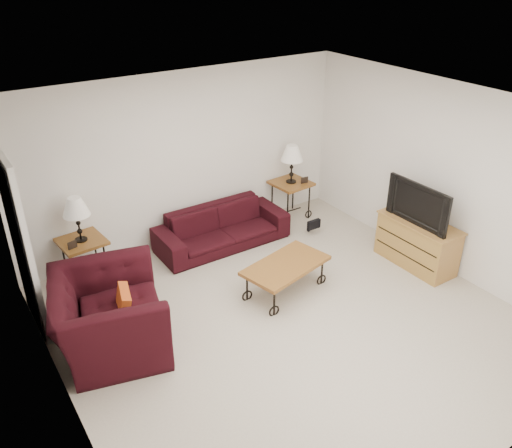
{
  "coord_description": "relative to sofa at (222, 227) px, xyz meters",
  "views": [
    {
      "loc": [
        -3.07,
        -3.95,
        3.94
      ],
      "look_at": [
        0.0,
        0.7,
        1.0
      ],
      "focal_mm": 37.15,
      "sensor_mm": 36.0,
      "label": 1
    }
  ],
  "objects": [
    {
      "name": "lamp_right",
      "position": [
        1.39,
        0.18,
        0.63
      ],
      "size": [
        0.37,
        0.37,
        0.61
      ],
      "primitive_type": null,
      "rotation": [
        0.0,
        0.0,
        0.08
      ],
      "color": "black",
      "rests_on": "side_table_right"
    },
    {
      "name": "photo_frame_right",
      "position": [
        1.54,
        0.03,
        0.38
      ],
      "size": [
        0.12,
        0.03,
        0.1
      ],
      "primitive_type": "cube",
      "rotation": [
        0.0,
        0.0,
        -0.13
      ],
      "color": "black",
      "rests_on": "side_table_right"
    },
    {
      "name": "sofa",
      "position": [
        0.0,
        0.0,
        0.0
      ],
      "size": [
        1.95,
        0.76,
        0.57
      ],
      "primitive_type": "imported",
      "color": "black",
      "rests_on": "ground"
    },
    {
      "name": "ceiling",
      "position": [
        -0.27,
        -2.02,
        2.22
      ],
      "size": [
        5.0,
        5.0,
        0.0
      ],
      "primitive_type": "plane",
      "color": "white",
      "rests_on": "wall_back"
    },
    {
      "name": "coffee_table",
      "position": [
        0.06,
        -1.49,
        -0.08
      ],
      "size": [
        1.21,
        0.83,
        0.41
      ],
      "primitive_type": "cube",
      "rotation": [
        0.0,
        0.0,
        0.22
      ],
      "color": "brown",
      "rests_on": "ground"
    },
    {
      "name": "backpack",
      "position": [
        1.31,
        -0.4,
        -0.07
      ],
      "size": [
        0.35,
        0.27,
        0.44
      ],
      "primitive_type": "ellipsoid",
      "rotation": [
        0.0,
        0.0,
        -0.04
      ],
      "color": "black",
      "rests_on": "ground"
    },
    {
      "name": "tv_stand",
      "position": [
        1.96,
        -1.94,
        0.05
      ],
      "size": [
        0.46,
        1.1,
        0.66
      ],
      "primitive_type": "cube",
      "color": "#AB6C3F",
      "rests_on": "ground"
    },
    {
      "name": "wall_back",
      "position": [
        -0.27,
        0.48,
        0.97
      ],
      "size": [
        5.0,
        0.02,
        2.5
      ],
      "primitive_type": "cube",
      "color": "white",
      "rests_on": "ground"
    },
    {
      "name": "wall_left",
      "position": [
        -2.77,
        -2.02,
        0.97
      ],
      "size": [
        0.02,
        5.0,
        2.5
      ],
      "primitive_type": "cube",
      "color": "white",
      "rests_on": "ground"
    },
    {
      "name": "throw_pillow",
      "position": [
        -2.0,
        -1.34,
        0.24
      ],
      "size": [
        0.19,
        0.4,
        0.38
      ],
      "primitive_type": "cube",
      "rotation": [
        0.0,
        0.0,
        1.32
      ],
      "color": "#D14B1A",
      "rests_on": "armchair"
    },
    {
      "name": "ground",
      "position": [
        -0.27,
        -2.02,
        -0.28
      ],
      "size": [
        5.0,
        5.0,
        0.0
      ],
      "primitive_type": "plane",
      "color": "beige",
      "rests_on": "ground"
    },
    {
      "name": "wall_right",
      "position": [
        2.23,
        -2.02,
        0.97
      ],
      "size": [
        0.02,
        5.0,
        2.5
      ],
      "primitive_type": "cube",
      "color": "white",
      "rests_on": "ground"
    },
    {
      "name": "television",
      "position": [
        1.94,
        -1.94,
        0.66
      ],
      "size": [
        0.13,
        0.99,
        0.57
      ],
      "primitive_type": "imported",
      "rotation": [
        0.0,
        0.0,
        -1.57
      ],
      "color": "black",
      "rests_on": "tv_stand"
    },
    {
      "name": "side_table_right",
      "position": [
        1.39,
        0.18,
        0.02
      ],
      "size": [
        0.6,
        0.6,
        0.61
      ],
      "primitive_type": "cube",
      "rotation": [
        0.0,
        0.0,
        0.08
      ],
      "color": "brown",
      "rests_on": "ground"
    },
    {
      "name": "side_table_left",
      "position": [
        -1.96,
        0.18,
        0.01
      ],
      "size": [
        0.6,
        0.6,
        0.6
      ],
      "primitive_type": "cube",
      "rotation": [
        0.0,
        0.0,
        0.09
      ],
      "color": "brown",
      "rests_on": "ground"
    },
    {
      "name": "doorway",
      "position": [
        -2.74,
        -0.37,
        0.74
      ],
      "size": [
        0.08,
        0.94,
        2.04
      ],
      "primitive_type": "cube",
      "color": "black",
      "rests_on": "ground"
    },
    {
      "name": "lamp_left",
      "position": [
        -1.96,
        0.18,
        0.61
      ],
      "size": [
        0.37,
        0.37,
        0.6
      ],
      "primitive_type": null,
      "rotation": [
        0.0,
        0.0,
        0.09
      ],
      "color": "black",
      "rests_on": "side_table_left"
    },
    {
      "name": "photo_frame_left",
      "position": [
        -2.11,
        0.03,
        0.36
      ],
      "size": [
        0.12,
        0.05,
        0.1
      ],
      "primitive_type": "cube",
      "rotation": [
        0.0,
        0.0,
        0.26
      ],
      "color": "black",
      "rests_on": "side_table_left"
    },
    {
      "name": "wall_front",
      "position": [
        -0.27,
        -4.52,
        0.97
      ],
      "size": [
        5.0,
        0.02,
        2.5
      ],
      "primitive_type": "cube",
      "color": "white",
      "rests_on": "ground"
    },
    {
      "name": "armchair",
      "position": [
        -2.15,
        -1.29,
        0.14
      ],
      "size": [
        1.42,
        1.54,
        0.85
      ],
      "primitive_type": "imported",
      "rotation": [
        0.0,
        0.0,
        1.32
      ],
      "color": "black",
      "rests_on": "ground"
    }
  ]
}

